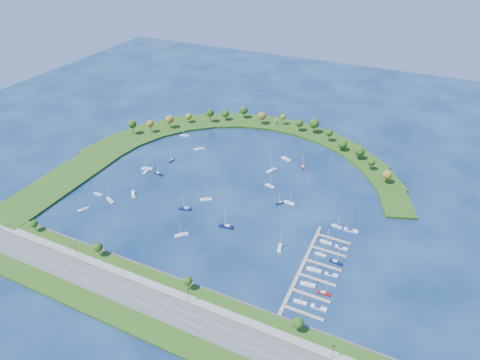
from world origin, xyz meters
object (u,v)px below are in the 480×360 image
at_px(moored_boat_18, 185,208).
at_px(moored_boat_14, 303,166).
at_px(moored_boat_1, 83,209).
at_px(docked_boat_1, 319,308).
at_px(harbor_tower, 275,122).
at_px(moored_boat_0, 147,168).
at_px(docked_boat_0, 300,302).
at_px(docked_boat_2, 308,284).
at_px(moored_boat_15, 226,226).
at_px(docked_boat_9, 341,248).
at_px(moored_boat_11, 280,248).
at_px(docked_boat_10, 337,226).
at_px(moored_boat_17, 133,194).
at_px(moored_boat_13, 182,235).
at_px(docked_boat_3, 324,293).
at_px(docked_boat_7, 336,262).
at_px(moored_boat_16, 147,171).
at_px(moored_boat_20, 270,186).
at_px(docked_boat_11, 351,230).
at_px(moored_boat_8, 172,160).
at_px(moored_boat_5, 200,149).
at_px(docked_boat_5, 331,274).
at_px(moored_boat_19, 206,199).
at_px(moored_boat_3, 159,173).
at_px(moored_boat_6, 110,200).
at_px(moored_boat_12, 98,194).
at_px(moored_boat_4, 286,159).
at_px(moored_boat_10, 289,202).
at_px(docked_boat_8, 326,242).
at_px(moored_boat_2, 280,203).
at_px(docked_boat_6, 321,254).
at_px(moored_boat_7, 185,135).

bearing_deg(moored_boat_18, moored_boat_14, -140.09).
bearing_deg(moored_boat_1, docked_boat_1, 119.29).
bearing_deg(harbor_tower, moored_boat_0, -118.75).
relative_size(docked_boat_0, docked_boat_2, 0.84).
relative_size(moored_boat_15, docked_boat_9, 1.77).
bearing_deg(moored_boat_14, moored_boat_1, 105.60).
distance_m(moored_boat_11, docked_boat_10, 46.55).
bearing_deg(moored_boat_17, moored_boat_13, -153.39).
xyz_separation_m(docked_boat_3, docked_boat_7, (-0.01, 27.13, 0.02)).
height_order(moored_boat_16, moored_boat_20, moored_boat_16).
distance_m(moored_boat_1, moored_boat_14, 178.42).
bearing_deg(moored_boat_14, moored_boat_20, 130.31).
height_order(harbor_tower, docked_boat_2, docked_boat_2).
xyz_separation_m(moored_boat_11, docked_boat_0, (25.51, -36.06, -0.03)).
height_order(moored_boat_14, docked_boat_7, docked_boat_7).
distance_m(moored_boat_14, docked_boat_1, 148.61).
distance_m(moored_boat_14, docked_boat_11, 86.26).
bearing_deg(moored_boat_15, moored_boat_8, -43.98).
height_order(moored_boat_5, docked_boat_11, moored_boat_5).
xyz_separation_m(harbor_tower, docked_boat_5, (103.62, -176.79, -3.76)).
bearing_deg(moored_boat_1, moored_boat_17, 178.56).
height_order(moored_boat_0, moored_boat_11, moored_boat_0).
relative_size(moored_boat_19, docked_boat_9, 1.62).
xyz_separation_m(moored_boat_3, docked_boat_9, (158.43, -24.07, -0.29)).
relative_size(moored_boat_6, moored_boat_12, 1.24).
relative_size(moored_boat_4, moored_boat_15, 0.94).
bearing_deg(docked_boat_10, docked_boat_1, -76.14).
bearing_deg(moored_boat_10, docked_boat_8, -36.80).
bearing_deg(docked_boat_10, moored_boat_12, -159.61).
relative_size(moored_boat_11, docked_boat_5, 1.48).
height_order(moored_boat_16, docked_boat_5, moored_boat_16).
relative_size(moored_boat_0, docked_boat_8, 1.21).
distance_m(moored_boat_3, docked_boat_1, 176.07).
height_order(moored_boat_4, moored_boat_11, moored_boat_4).
xyz_separation_m(harbor_tower, moored_boat_2, (50.69, -122.49, -3.49)).
xyz_separation_m(moored_boat_19, docked_boat_6, (94.66, -20.61, -0.08)).
xyz_separation_m(moored_boat_4, moored_boat_12, (-113.43, -111.93, -0.09)).
xyz_separation_m(moored_boat_19, docked_boat_1, (105.09, -61.68, -0.29)).
bearing_deg(docked_boat_8, moored_boat_1, -164.92).
xyz_separation_m(moored_boat_0, moored_boat_1, (-8.16, -66.19, -0.08)).
distance_m(moored_boat_4, moored_boat_14, 17.96).
height_order(moored_boat_0, moored_boat_7, moored_boat_0).
height_order(moored_boat_5, moored_boat_12, moored_boat_5).
bearing_deg(docked_boat_10, moored_boat_14, 132.14).
bearing_deg(moored_boat_13, moored_boat_19, -126.52).
bearing_deg(moored_boat_6, moored_boat_17, -104.71).
distance_m(moored_boat_3, moored_boat_6, 48.13).
height_order(moored_boat_0, moored_boat_5, moored_boat_5).
relative_size(moored_boat_11, moored_boat_12, 1.14).
relative_size(moored_boat_11, docked_boat_3, 1.06).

